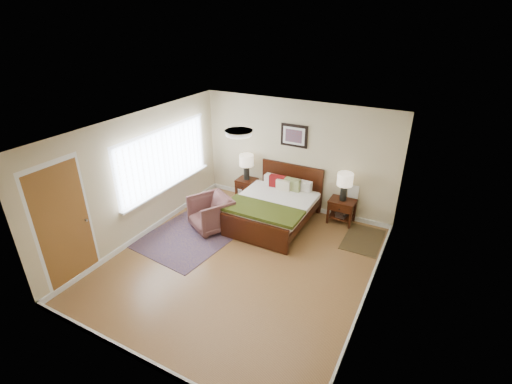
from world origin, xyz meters
The scene contains 18 objects.
floor centered at (0.00, 0.00, 0.00)m, with size 5.00×5.00×0.00m, color olive.
back_wall centered at (0.00, 2.50, 1.25)m, with size 4.50×0.04×2.50m, color #C1B28C.
front_wall centered at (0.00, -2.50, 1.25)m, with size 4.50×0.04×2.50m, color #C1B28C.
left_wall centered at (-2.25, 0.00, 1.25)m, with size 0.04×5.00×2.50m, color #C1B28C.
right_wall centered at (2.25, 0.00, 1.25)m, with size 0.04×5.00×2.50m, color #C1B28C.
ceiling centered at (0.00, 0.00, 2.50)m, with size 4.50×5.00×0.02m, color white.
window centered at (-2.20, 0.70, 1.38)m, with size 0.11×2.72×1.32m.
door centered at (-2.23, -1.75, 1.07)m, with size 0.06×1.00×2.18m.
ceil_fixture centered at (0.00, 0.00, 2.47)m, with size 0.44×0.44×0.08m.
bed centered at (-0.07, 1.55, 0.48)m, with size 1.60×1.93×1.04m.
wall_art centered at (-0.07, 2.47, 1.72)m, with size 0.62×0.05×0.50m.
nightstand_left centered at (-1.15, 2.25, 0.42)m, with size 0.45×0.40×0.53m.
nightstand_right centered at (1.19, 2.26, 0.34)m, with size 0.54×0.41×0.54m.
lamp_left centered at (-1.15, 2.27, 0.96)m, with size 0.33×0.33×0.61m.
lamp_right centered at (1.19, 2.27, 0.97)m, with size 0.33×0.33×0.61m.
armchair centered at (-1.15, 0.74, 0.36)m, with size 0.77×0.79×0.72m, color brown.
rug_persian centered at (-1.35, 0.41, 0.01)m, with size 1.61×2.28×0.01m, color #0D0F41.
rug_navy centered at (1.80, 1.80, 0.01)m, with size 0.72×1.08×0.01m, color black.
Camera 1 is at (2.84, -4.78, 4.16)m, focal length 26.00 mm.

